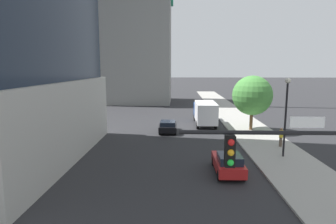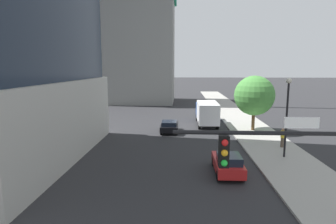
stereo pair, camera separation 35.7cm
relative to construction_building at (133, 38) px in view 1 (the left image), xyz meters
The scene contains 9 objects.
sidewalk 41.72m from the construction_building, 63.59° to the right, with size 5.12×120.00×0.15m, color #9E9B93.
construction_building is the anchor object (origin of this frame).
traffic_light_pole 53.71m from the construction_building, 75.49° to the right, with size 6.43×0.48×5.77m.
street_lamp 42.61m from the construction_building, 64.79° to the right, with size 0.44×0.44×6.36m.
street_tree 34.09m from the construction_building, 57.45° to the right, with size 4.53×4.53×6.26m.
car_black 32.37m from the construction_building, 74.35° to the right, with size 1.94×4.04×1.37m.
car_red 44.92m from the construction_building, 72.98° to the right, with size 1.80×4.13×1.51m.
box_truck 29.89m from the construction_building, 62.73° to the right, with size 2.41×7.89×3.03m.
pedestrian_yellow_shirt 41.26m from the construction_building, 61.87° to the right, with size 0.34×0.34×1.74m.
Camera 1 is at (-1.07, -4.89, 7.35)m, focal length 30.43 mm.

